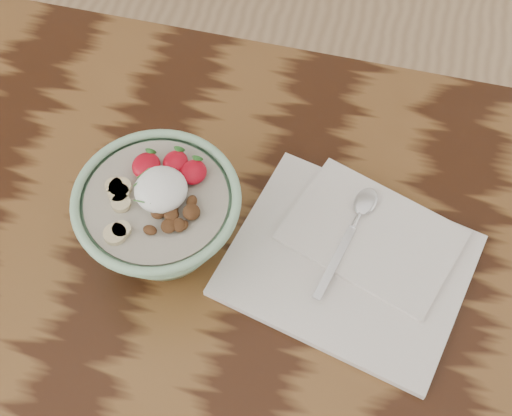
{
  "coord_description": "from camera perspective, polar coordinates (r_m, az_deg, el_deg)",
  "views": [
    {
      "loc": [
        6.48,
        -29.6,
        155.41
      ],
      "look_at": [
        -3.11,
        9.74,
        86.6
      ],
      "focal_mm": 50.0,
      "sensor_mm": 36.0,
      "label": 1
    }
  ],
  "objects": [
    {
      "name": "table",
      "position": [
        0.95,
        0.44,
        -11.81
      ],
      "size": [
        160.0,
        90.0,
        75.0
      ],
      "color": "black",
      "rests_on": "ground"
    },
    {
      "name": "spoon",
      "position": [
        0.91,
        8.18,
        -0.65
      ],
      "size": [
        6.0,
        17.27,
        0.91
      ],
      "rotation": [
        0.0,
        0.0,
        -0.24
      ],
      "color": "silver",
      "rests_on": "napkin"
    },
    {
      "name": "napkin",
      "position": [
        0.9,
        7.79,
        -4.03
      ],
      "size": [
        32.94,
        28.95,
        1.75
      ],
      "rotation": [
        0.0,
        0.0,
        -0.23
      ],
      "color": "white",
      "rests_on": "table"
    },
    {
      "name": "breakfast_bowl",
      "position": [
        0.86,
        -7.67,
        -0.63
      ],
      "size": [
        19.66,
        19.66,
        13.48
      ],
      "rotation": [
        0.0,
        0.0,
        0.07
      ],
      "color": "#90C299",
      "rests_on": "table"
    }
  ]
}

